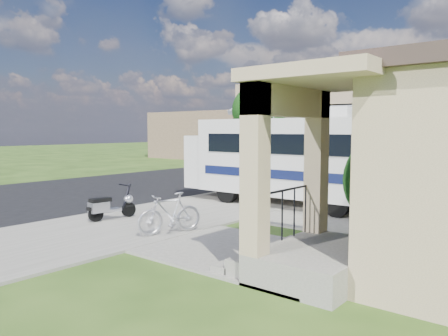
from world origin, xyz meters
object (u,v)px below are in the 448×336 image
Objects in this scene: bicycle at (170,216)px; garden_hose at (302,246)px; shrub at (398,177)px; scooter at (109,206)px; pickup_truck at (269,159)px; van at (319,153)px; motorhome at (290,157)px.

bicycle is 4.12× the size of garden_hose.
shrub is 2.02× the size of scooter.
pickup_truck is 1.01× the size of van.
motorhome is 1.31× the size of van.
scooter is at bearing -163.43° from bicycle.
bicycle is 3.15m from garden_hose.
bicycle is (-4.30, -2.68, -0.99)m from shrub.
garden_hose is at bearing -69.91° from van.
motorhome reaches higher than pickup_truck.
shrub is at bearing -32.85° from motorhome.
scooter reaches higher than bicycle.
pickup_truck reaches higher than bicycle.
scooter is 0.89× the size of bicycle.
motorhome is at bearing 132.66° from pickup_truck.
garden_hose is (5.41, 0.82, -0.34)m from scooter.
pickup_truck is (-6.51, 14.06, 0.30)m from bicycle.
garden_hose is (2.99, 0.89, -0.39)m from bicycle.
motorhome reaches higher than scooter.
shrub reaches higher than van.
shrub reaches higher than scooter.
bicycle is 0.28× the size of pickup_truck.
van is (-4.66, 21.33, 0.38)m from scooter.
shrub is at bearing 50.18° from bicycle.
shrub is 2.61m from garden_hose.
scooter is 2.42m from bicycle.
bicycle is at bearing -91.32° from motorhome.
pickup_truck is at bearing 133.51° from shrub.
motorhome is 5.93m from scooter.
motorhome is at bearing 107.73° from bicycle.
scooter is 14.57m from pickup_truck.
garden_hose is at bearing -126.22° from shrub.
van is 14.32× the size of garden_hose.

